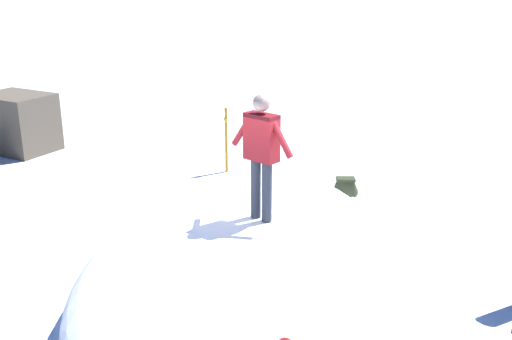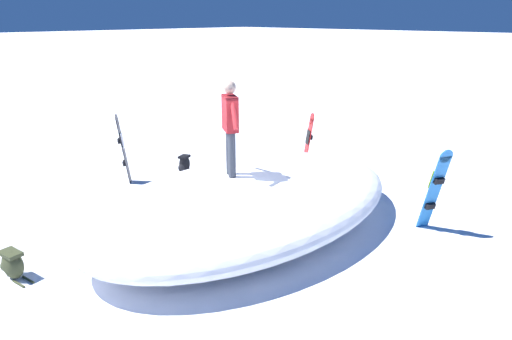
% 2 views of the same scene
% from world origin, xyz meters
% --- Properties ---
extents(ground, '(240.00, 240.00, 0.00)m').
position_xyz_m(ground, '(0.00, 0.00, 0.00)').
color(ground, white).
extents(snow_mound, '(6.96, 4.25, 1.05)m').
position_xyz_m(snow_mound, '(-0.41, -0.07, 0.53)').
color(snow_mound, white).
rests_on(snow_mound, ground).
extents(snowboarder_standing, '(0.63, 0.95, 1.76)m').
position_xyz_m(snowboarder_standing, '(-0.19, -0.33, 2.08)').
color(snowboarder_standing, '#333842').
rests_on(snowboarder_standing, snow_mound).
extents(backpack_far, '(0.33, 0.68, 0.47)m').
position_xyz_m(backpack_far, '(3.46, -1.45, 0.24)').
color(backpack_far, '#383D23').
rests_on(backpack_far, ground).
extents(trail_marker_pole, '(0.10, 0.10, 1.48)m').
position_xyz_m(trail_marker_pole, '(4.75, 1.26, 0.79)').
color(trail_marker_pole, orange).
rests_on(trail_marker_pole, ground).
extents(rock_outcrop, '(3.60, 2.04, 1.44)m').
position_xyz_m(rock_outcrop, '(5.16, 6.87, 0.65)').
color(rock_outcrop, brown).
rests_on(rock_outcrop, ground).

